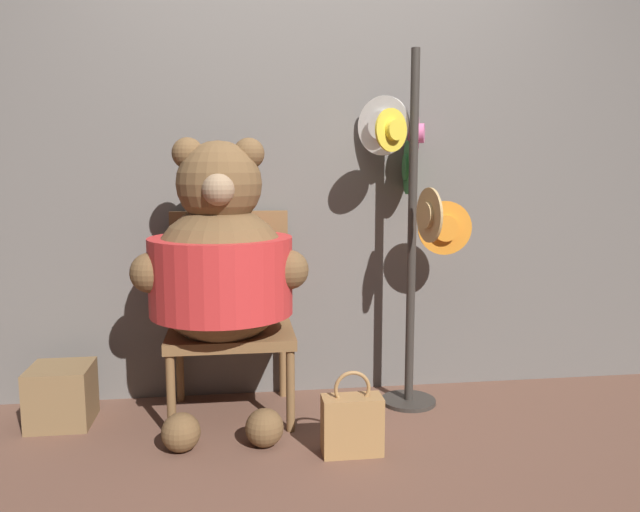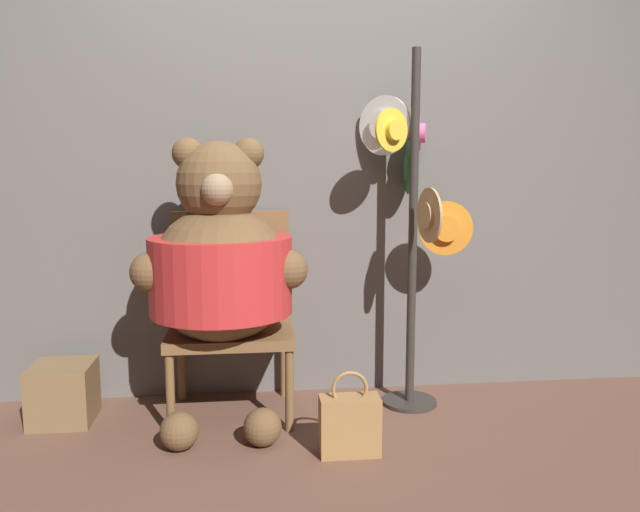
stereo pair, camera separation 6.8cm
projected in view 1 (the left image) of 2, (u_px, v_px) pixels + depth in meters
The scene contains 7 objects.
ground_plane at pixel (333, 450), 2.69m from camera, with size 14.00×14.00×0.00m, color brown.
wall_back at pixel (311, 182), 3.31m from camera, with size 8.00×0.10×2.27m.
chair at pixel (231, 309), 3.09m from camera, with size 0.60×0.51×0.99m.
teddy_bear at pixel (221, 266), 2.88m from camera, with size 0.80×0.71×1.34m.
hat_display_rack at pixel (412, 209), 3.11m from camera, with size 0.53×0.61×1.78m.
handbag_on_ground at pixel (352, 424), 2.64m from camera, with size 0.26×0.12×0.37m.
wooden_crate at pixel (61, 395), 2.95m from camera, with size 0.28×0.28×0.28m.
Camera 1 is at (-0.40, -2.52, 1.21)m, focal length 35.00 mm.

